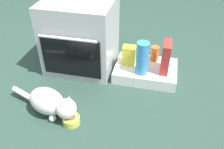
{
  "coord_description": "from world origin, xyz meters",
  "views": [
    {
      "loc": [
        0.77,
        -1.4,
        1.36
      ],
      "look_at": [
        0.43,
        0.06,
        0.25
      ],
      "focal_mm": 38.41,
      "sensor_mm": 36.0,
      "label": 1
    }
  ],
  "objects_px": {
    "food_bowl": "(71,120)",
    "cereal_box": "(166,57)",
    "pantry_cabinet": "(146,71)",
    "cat": "(51,103)",
    "oven": "(81,35)",
    "snack_bag": "(129,55)",
    "water_bottle": "(142,58)",
    "sauce_jar": "(155,53)"
  },
  "relations": [
    {
      "from": "food_bowl",
      "to": "cereal_box",
      "type": "height_order",
      "value": "cereal_box"
    },
    {
      "from": "pantry_cabinet",
      "to": "cat",
      "type": "height_order",
      "value": "cat"
    },
    {
      "from": "oven",
      "to": "cereal_box",
      "type": "height_order",
      "value": "oven"
    },
    {
      "from": "snack_bag",
      "to": "cereal_box",
      "type": "height_order",
      "value": "cereal_box"
    },
    {
      "from": "snack_bag",
      "to": "water_bottle",
      "type": "height_order",
      "value": "water_bottle"
    },
    {
      "from": "sauce_jar",
      "to": "snack_bag",
      "type": "height_order",
      "value": "snack_bag"
    },
    {
      "from": "food_bowl",
      "to": "cat",
      "type": "xyz_separation_m",
      "value": [
        -0.18,
        0.06,
        0.08
      ]
    },
    {
      "from": "food_bowl",
      "to": "water_bottle",
      "type": "distance_m",
      "value": 0.78
    },
    {
      "from": "oven",
      "to": "cat",
      "type": "bearing_deg",
      "value": -90.9
    },
    {
      "from": "sauce_jar",
      "to": "water_bottle",
      "type": "bearing_deg",
      "value": -111.39
    },
    {
      "from": "oven",
      "to": "cereal_box",
      "type": "distance_m",
      "value": 0.8
    },
    {
      "from": "oven",
      "to": "snack_bag",
      "type": "xyz_separation_m",
      "value": [
        0.47,
        -0.03,
        -0.13
      ]
    },
    {
      "from": "food_bowl",
      "to": "snack_bag",
      "type": "bearing_deg",
      "value": 67.69
    },
    {
      "from": "oven",
      "to": "food_bowl",
      "type": "distance_m",
      "value": 0.84
    },
    {
      "from": "pantry_cabinet",
      "to": "cereal_box",
      "type": "distance_m",
      "value": 0.25
    },
    {
      "from": "oven",
      "to": "water_bottle",
      "type": "bearing_deg",
      "value": -14.13
    },
    {
      "from": "pantry_cabinet",
      "to": "sauce_jar",
      "type": "distance_m",
      "value": 0.19
    },
    {
      "from": "cereal_box",
      "to": "pantry_cabinet",
      "type": "bearing_deg",
      "value": 168.98
    },
    {
      "from": "cat",
      "to": "water_bottle",
      "type": "relative_size",
      "value": 2.1
    },
    {
      "from": "snack_bag",
      "to": "cat",
      "type": "bearing_deg",
      "value": -125.26
    },
    {
      "from": "cat",
      "to": "sauce_jar",
      "type": "relative_size",
      "value": 4.49
    },
    {
      "from": "pantry_cabinet",
      "to": "food_bowl",
      "type": "xyz_separation_m",
      "value": [
        -0.47,
        -0.72,
        -0.02
      ]
    },
    {
      "from": "snack_bag",
      "to": "cereal_box",
      "type": "distance_m",
      "value": 0.34
    },
    {
      "from": "oven",
      "to": "cat",
      "type": "xyz_separation_m",
      "value": [
        -0.01,
        -0.71,
        -0.21
      ]
    },
    {
      "from": "cat",
      "to": "cereal_box",
      "type": "xyz_separation_m",
      "value": [
        0.81,
        0.63,
        0.13
      ]
    },
    {
      "from": "oven",
      "to": "pantry_cabinet",
      "type": "height_order",
      "value": "oven"
    },
    {
      "from": "pantry_cabinet",
      "to": "cat",
      "type": "distance_m",
      "value": 0.93
    },
    {
      "from": "sauce_jar",
      "to": "food_bowl",
      "type": "bearing_deg",
      "value": -121.71
    },
    {
      "from": "cat",
      "to": "sauce_jar",
      "type": "height_order",
      "value": "sauce_jar"
    },
    {
      "from": "snack_bag",
      "to": "oven",
      "type": "bearing_deg",
      "value": 176.22
    },
    {
      "from": "snack_bag",
      "to": "sauce_jar",
      "type": "bearing_deg",
      "value": 27.68
    },
    {
      "from": "cereal_box",
      "to": "water_bottle",
      "type": "bearing_deg",
      "value": -158.72
    },
    {
      "from": "sauce_jar",
      "to": "cereal_box",
      "type": "relative_size",
      "value": 0.5
    },
    {
      "from": "cereal_box",
      "to": "snack_bag",
      "type": "bearing_deg",
      "value": 172.4
    },
    {
      "from": "sauce_jar",
      "to": "snack_bag",
      "type": "bearing_deg",
      "value": -152.32
    },
    {
      "from": "food_bowl",
      "to": "cereal_box",
      "type": "distance_m",
      "value": 0.96
    },
    {
      "from": "cereal_box",
      "to": "water_bottle",
      "type": "distance_m",
      "value": 0.21
    },
    {
      "from": "sauce_jar",
      "to": "water_bottle",
      "type": "xyz_separation_m",
      "value": [
        -0.09,
        -0.24,
        0.08
      ]
    },
    {
      "from": "oven",
      "to": "snack_bag",
      "type": "height_order",
      "value": "oven"
    },
    {
      "from": "oven",
      "to": "water_bottle",
      "type": "relative_size",
      "value": 2.2
    },
    {
      "from": "snack_bag",
      "to": "cereal_box",
      "type": "relative_size",
      "value": 0.64
    },
    {
      "from": "cereal_box",
      "to": "cat",
      "type": "bearing_deg",
      "value": -141.87
    }
  ]
}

